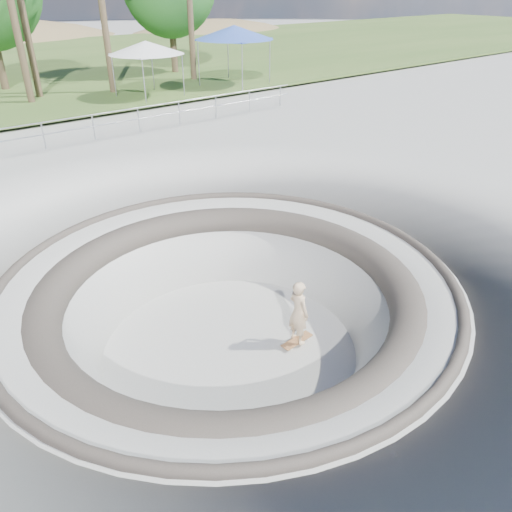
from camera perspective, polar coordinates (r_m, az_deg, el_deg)
name	(u,v)px	position (r m, az deg, el deg)	size (l,w,h in m)	color
ground	(228,280)	(11.20, -3.26, -2.71)	(180.00, 180.00, 0.00)	#A5A5A0
skate_bowl	(230,344)	(12.26, -3.02, -10.01)	(14.00, 14.00, 4.10)	#A5A5A0
safety_railing	(43,135)	(21.20, -23.13, 12.57)	(25.00, 0.06, 1.03)	#9A9CA2
skateboard	(297,341)	(12.38, 4.72, -9.61)	(0.91, 0.31, 0.09)	olive
skater	(299,312)	(11.87, 4.89, -6.39)	(0.61, 0.40, 1.67)	#D9B68C
canopy_white	(146,48)	(29.16, -12.48, 22.22)	(5.51, 5.51, 2.83)	#9A9CA2
canopy_blue	(234,33)	(32.17, -2.52, 24.16)	(6.19, 6.19, 3.32)	#9A9CA2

